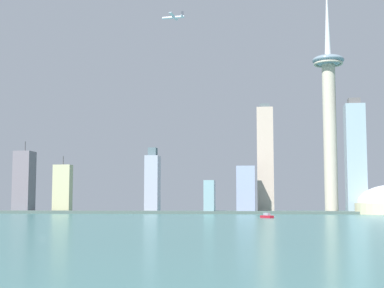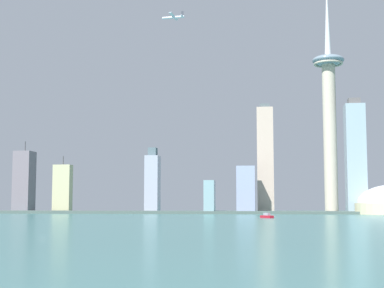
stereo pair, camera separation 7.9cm
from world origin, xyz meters
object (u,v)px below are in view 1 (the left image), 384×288
object	(u,v)px
skyscraper_0	(153,183)
observation_tower	(329,104)
skyscraper_1	(63,189)
skyscraper_5	(24,182)
skyscraper_2	(210,197)
skyscraper_6	(355,157)
boat_0	(267,216)
skyscraper_4	(246,190)
airplane	(173,17)
skyscraper_3	(265,159)

from	to	relation	value
skyscraper_0	observation_tower	bearing A→B (deg)	-0.85
skyscraper_1	skyscraper_5	distance (m)	76.05
skyscraper_1	skyscraper_2	bearing A→B (deg)	-9.10
skyscraper_6	skyscraper_0	bearing A→B (deg)	175.88
skyscraper_1	boat_0	world-z (taller)	skyscraper_1
skyscraper_0	skyscraper_4	world-z (taller)	skyscraper_0
skyscraper_5	airplane	world-z (taller)	airplane
skyscraper_0	skyscraper_1	xyz separation A→B (m)	(-122.89, 0.49, -7.44)
skyscraper_2	skyscraper_1	bearing A→B (deg)	170.90
skyscraper_1	airplane	world-z (taller)	airplane
skyscraper_5	boat_0	xyz separation A→B (m)	(339.68, -269.53, -41.29)
skyscraper_0	boat_0	xyz separation A→B (m)	(148.72, -236.90, -37.90)
skyscraper_0	skyscraper_2	world-z (taller)	skyscraper_0
observation_tower	skyscraper_2	bearing A→B (deg)	-169.37
skyscraper_1	skyscraper_3	distance (m)	274.52
observation_tower	airplane	bearing A→B (deg)	-145.85
skyscraper_5	skyscraper_6	xyz separation A→B (m)	(449.01, -51.22, 25.92)
skyscraper_0	skyscraper_1	size ratio (longest dim) A/B	1.13
skyscraper_3	observation_tower	bearing A→B (deg)	-19.47
skyscraper_3	skyscraper_4	bearing A→B (deg)	-124.01
skyscraper_1	skyscraper_5	bearing A→B (deg)	154.72
skyscraper_1	skyscraper_2	xyz separation A→B (m)	(201.33, -32.27, -11.62)
skyscraper_0	airplane	world-z (taller)	airplane
skyscraper_0	boat_0	world-z (taller)	skyscraper_0
skyscraper_1	skyscraper_3	bearing A→B (deg)	5.29
skyscraper_0	skyscraper_4	bearing A→B (deg)	-5.25
skyscraper_0	boat_0	distance (m)	282.27
skyscraper_2	skyscraper_6	world-z (taller)	skyscraper_6
observation_tower	skyscraper_5	bearing A→B (deg)	175.10
skyscraper_6	airplane	distance (m)	281.36
skyscraper_5	skyscraper_3	bearing A→B (deg)	-1.20
skyscraper_0	boat_0	size ratio (longest dim) A/B	5.57
airplane	skyscraper_2	bearing A→B (deg)	-101.28
skyscraper_4	airplane	xyz separation A→B (m)	(-75.48, -115.76, 190.77)
skyscraper_3	skyscraper_6	xyz separation A→B (m)	(110.36, -44.13, -2.22)
skyscraper_1	skyscraper_6	distance (m)	383.18
boat_0	skyscraper_0	bearing A→B (deg)	178.57
skyscraper_6	boat_0	distance (m)	253.23
skyscraper_2	boat_0	distance (m)	217.64
skyscraper_4	skyscraper_0	bearing A→B (deg)	174.75
skyscraper_4	skyscraper_6	world-z (taller)	skyscraper_6
observation_tower	airplane	distance (m)	235.08
observation_tower	skyscraper_5	size ratio (longest dim) A/B	3.01
observation_tower	skyscraper_0	bearing A→B (deg)	179.15
observation_tower	skyscraper_1	bearing A→B (deg)	179.37
airplane	skyscraper_5	bearing A→B (deg)	-27.04
skyscraper_6	boat_0	bearing A→B (deg)	-116.60
observation_tower	skyscraper_6	bearing A→B (deg)	-28.06
skyscraper_6	skyscraper_4	bearing A→B (deg)	176.91
skyscraper_4	airplane	bearing A→B (deg)	-123.11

